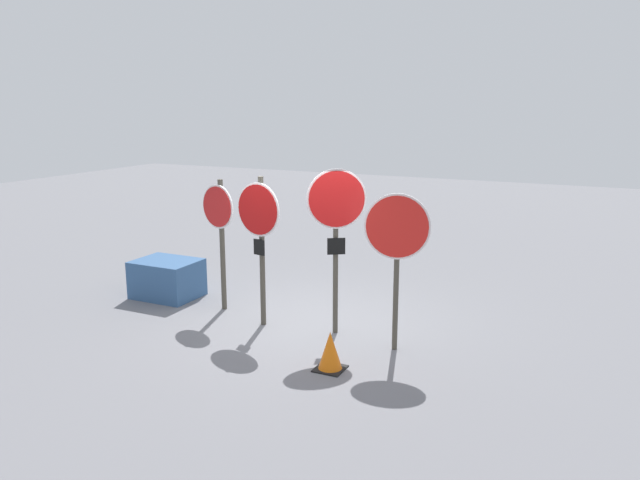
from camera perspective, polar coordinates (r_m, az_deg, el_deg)
ground_plane at (r=10.02m, az=-1.28°, el=-7.80°), size 40.00×40.00×0.00m
stop_sign_0 at (r=10.50m, az=-9.17°, el=1.55°), size 0.72×0.22×2.23m
stop_sign_1 at (r=9.63m, az=-5.56°, el=1.34°), size 0.82×0.21×2.37m
stop_sign_2 at (r=9.19m, az=1.50°, el=2.05°), size 0.76×0.50×2.54m
stop_sign_3 at (r=8.64m, az=7.05°, el=-0.00°), size 0.90×0.24×2.27m
traffic_cone_0 at (r=8.37m, az=0.94°, el=-10.11°), size 0.38×0.38×0.53m
storage_crate at (r=11.68m, az=-13.80°, el=-3.44°), size 1.13×0.88×0.68m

